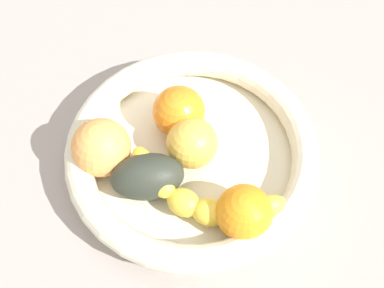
{
  "coord_description": "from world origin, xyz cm",
  "views": [
    {
      "loc": [
        4.09,
        -31.69,
        59.41
      ],
      "look_at": [
        0.0,
        0.0,
        8.09
      ],
      "focal_mm": 46.05,
      "sensor_mm": 36.0,
      "label": 1
    }
  ],
  "objects": [
    {
      "name": "apple_yellow",
      "position": [
        -0.04,
        0.01,
        8.29
      ],
      "size": [
        6.41,
        6.41,
        6.41
      ],
      "primitive_type": "sphere",
      "color": "#E7BB49",
      "rests_on": "fruit_bowl"
    },
    {
      "name": "peach_blush",
      "position": [
        -10.79,
        -2.27,
        8.71
      ],
      "size": [
        7.24,
        7.24,
        7.24
      ],
      "primitive_type": "sphere",
      "color": "#F9A655",
      "rests_on": "fruit_bowl"
    },
    {
      "name": "banana_draped_left",
      "position": [
        1.71,
        -7.13,
        7.81
      ],
      "size": [
        19.48,
        9.13,
        4.29
      ],
      "color": "yellow",
      "rests_on": "fruit_bowl"
    },
    {
      "name": "avocado_dark",
      "position": [
        -4.69,
        -5.08,
        7.89
      ],
      "size": [
        9.98,
        7.68,
        5.64
      ],
      "primitive_type": "ellipsoid",
      "rotation": [
        0.0,
        0.0,
        3.4
      ],
      "color": "#2E352B",
      "rests_on": "fruit_bowl"
    },
    {
      "name": "orange_front",
      "position": [
        -2.24,
        4.37,
        8.47
      ],
      "size": [
        6.76,
        6.76,
        6.76
      ],
      "primitive_type": "sphere",
      "color": "orange",
      "rests_on": "fruit_bowl"
    },
    {
      "name": "kitchen_counter",
      "position": [
        0.0,
        0.0,
        1.5
      ],
      "size": [
        120.0,
        120.0,
        3.0
      ],
      "primitive_type": "cube",
      "color": "#9E9590",
      "rests_on": "ground"
    },
    {
      "name": "fruit_bowl",
      "position": [
        0.0,
        0.0,
        5.85
      ],
      "size": [
        31.79,
        31.79,
        5.5
      ],
      "color": "silver",
      "rests_on": "kitchen_counter"
    },
    {
      "name": "orange_mid_left",
      "position": [
        7.0,
        -8.43,
        8.36
      ],
      "size": [
        6.54,
        6.54,
        6.54
      ],
      "primitive_type": "sphere",
      "color": "orange",
      "rests_on": "fruit_bowl"
    }
  ]
}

